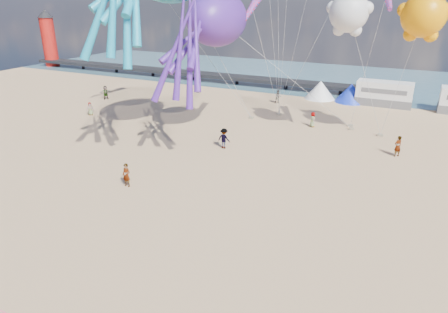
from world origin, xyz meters
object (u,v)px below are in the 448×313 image
(sandbag_a, at_px, (251,118))
(sandbag_d, at_px, (350,126))
(beachgoer_4, at_px, (106,92))
(lighthouse, at_px, (49,42))
(sandbag_e, at_px, (279,114))
(kite_panda, at_px, (349,12))
(standing_person, at_px, (126,175))
(beachgoer_6, at_px, (90,109))
(motorhome_0, at_px, (384,94))
(beachgoer_0, at_px, (312,120))
(sandbag_c, at_px, (380,135))
(windsock_right, at_px, (252,7))
(kite_octopus_purple, at_px, (217,19))
(tent_white, at_px, (320,90))
(beachgoer_2, at_px, (224,138))
(sandbag_b, at_px, (351,129))
(beachgoer_1, at_px, (278,97))
(tent_blue, at_px, (351,93))
(kite_teddy_orange, at_px, (424,15))
(beachgoer_5, at_px, (398,146))

(sandbag_a, distance_m, sandbag_d, 10.74)
(beachgoer_4, bearing_deg, lighthouse, 96.87)
(sandbag_e, xyz_separation_m, kite_panda, (7.67, -6.27, 11.46))
(standing_person, xyz_separation_m, beachgoer_6, (-15.79, 13.09, -0.13))
(motorhome_0, bearing_deg, sandbag_d, -101.00)
(sandbag_e, bearing_deg, beachgoer_0, -30.36)
(sandbag_c, bearing_deg, beachgoer_4, -179.90)
(beachgoer_4, bearing_deg, sandbag_c, -52.40)
(sandbag_e, distance_m, windsock_right, 13.98)
(beachgoer_6, xyz_separation_m, sandbag_d, (27.91, 8.67, -0.64))
(kite_octopus_purple, bearing_deg, tent_white, 80.67)
(sandbag_c, bearing_deg, motorhome_0, 94.86)
(tent_white, relative_size, beachgoer_2, 2.14)
(beachgoer_4, relative_size, sandbag_a, 3.58)
(sandbag_b, distance_m, windsock_right, 15.92)
(tent_white, relative_size, sandbag_d, 8.00)
(tent_white, bearing_deg, beachgoer_1, -131.30)
(tent_blue, relative_size, sandbag_e, 8.00)
(beachgoer_1, bearing_deg, sandbag_c, -58.69)
(beachgoer_4, xyz_separation_m, beachgoer_6, (3.64, -6.75, -0.15))
(windsock_right, bearing_deg, kite_teddy_orange, 9.35)
(kite_octopus_purple, bearing_deg, beachgoer_5, 14.31)
(tent_blue, distance_m, kite_octopus_purple, 24.53)
(tent_white, relative_size, beachgoer_4, 2.23)
(beachgoer_4, distance_m, sandbag_b, 31.86)
(beachgoer_2, distance_m, sandbag_d, 14.88)
(tent_blue, bearing_deg, sandbag_d, -80.12)
(sandbag_b, bearing_deg, kite_panda, -100.46)
(beachgoer_6, distance_m, sandbag_d, 29.23)
(sandbag_c, distance_m, kite_teddy_orange, 11.64)
(beachgoer_5, relative_size, kite_teddy_orange, 0.30)
(kite_teddy_orange, relative_size, windsock_right, 1.25)
(motorhome_0, xyz_separation_m, tent_white, (-8.00, 0.00, -0.30))
(sandbag_a, bearing_deg, motorhome_0, 45.14)
(beachgoer_0, distance_m, sandbag_c, 6.87)
(beachgoer_6, height_order, sandbag_e, beachgoer_6)
(beachgoer_0, distance_m, beachgoer_1, 10.19)
(tent_white, height_order, beachgoer_0, tent_white)
(motorhome_0, xyz_separation_m, beachgoer_1, (-12.25, -4.83, -0.65))
(sandbag_a, distance_m, kite_octopus_purple, 13.48)
(kite_panda, bearing_deg, beachgoer_0, 116.88)
(sandbag_d, bearing_deg, tent_white, 118.48)
(tent_blue, distance_m, sandbag_c, 13.74)
(beachgoer_4, bearing_deg, beachgoer_6, -114.14)
(motorhome_0, bearing_deg, tent_blue, 180.00)
(tent_white, bearing_deg, sandbag_d, -61.52)
(tent_white, height_order, sandbag_d, tent_white)
(beachgoer_1, relative_size, kite_panda, 0.30)
(beachgoer_4, bearing_deg, tent_white, -26.02)
(sandbag_d, distance_m, kite_teddy_orange, 13.02)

